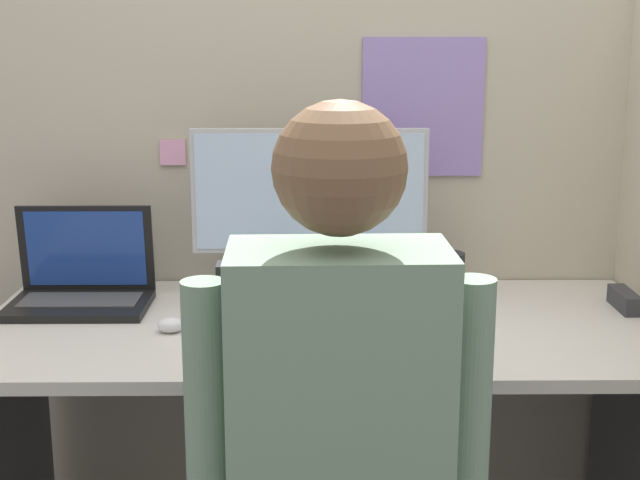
# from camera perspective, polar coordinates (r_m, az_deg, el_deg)

# --- Properties ---
(cubicle_panel_back) EXTENTS (2.16, 0.05, 1.57)m
(cubicle_panel_back) POSITION_cam_1_polar(r_m,az_deg,el_deg) (2.54, 0.12, -0.61)
(cubicle_panel_back) COLOR #B7AD99
(cubicle_panel_back) RESTS_ON ground
(desk) EXTENTS (1.66, 0.75, 0.70)m
(desk) POSITION_cam_1_polar(r_m,az_deg,el_deg) (2.23, 0.20, -9.14)
(desk) COLOR beige
(desk) RESTS_ON ground
(paper_box) EXTENTS (0.36, 0.23, 0.08)m
(paper_box) POSITION_cam_1_polar(r_m,az_deg,el_deg) (2.36, -0.65, -2.79)
(paper_box) COLOR #236BAD
(paper_box) RESTS_ON desk
(monitor) EXTENTS (0.61, 0.20, 0.37)m
(monitor) POSITION_cam_1_polar(r_m,az_deg,el_deg) (2.32, -0.67, 2.70)
(monitor) COLOR #B2B2B7
(monitor) RESTS_ON paper_box
(laptop) EXTENTS (0.35, 0.24, 0.25)m
(laptop) POSITION_cam_1_polar(r_m,az_deg,el_deg) (2.37, -15.03, -2.94)
(laptop) COLOR black
(laptop) RESTS_ON desk
(mouse) EXTENTS (0.06, 0.05, 0.04)m
(mouse) POSITION_cam_1_polar(r_m,az_deg,el_deg) (2.13, -9.56, -5.39)
(mouse) COLOR silver
(mouse) RESTS_ON desk
(stapler) EXTENTS (0.04, 0.14, 0.05)m
(stapler) POSITION_cam_1_polar(r_m,az_deg,el_deg) (2.40, 18.91, -3.66)
(stapler) COLOR #2D2D33
(stapler) RESTS_ON desk
(carrot_toy) EXTENTS (0.04, 0.13, 0.04)m
(carrot_toy) POSITION_cam_1_polar(r_m,az_deg,el_deg) (2.02, 6.99, -6.29)
(carrot_toy) COLOR orange
(carrot_toy) RESTS_ON desk
(person) EXTENTS (0.48, 0.42, 1.30)m
(person) POSITION_cam_1_polar(r_m,az_deg,el_deg) (1.39, 1.20, -13.80)
(person) COLOR black
(person) RESTS_ON ground
(coffee_mug) EXTENTS (0.09, 0.09, 0.11)m
(coffee_mug) POSITION_cam_1_polar(r_m,az_deg,el_deg) (2.44, 8.21, -2.09)
(coffee_mug) COLOR #232328
(coffee_mug) RESTS_ON desk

